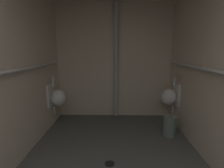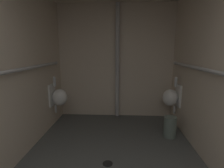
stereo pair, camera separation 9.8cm
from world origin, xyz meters
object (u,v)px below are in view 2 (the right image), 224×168
Objects in this scene: urinal_left_mid at (59,97)px; urinal_right_mid at (171,97)px; floor_drain at (108,163)px; waste_bin at (170,127)px; standpipe_back_wall at (117,62)px.

urinal_right_mid is (2.28, 0.09, 0.00)m from urinal_left_mid.
waste_bin reaches higher than floor_drain.
urinal_right_mid is 1.87m from floor_drain.
urinal_right_mid is at bearing -21.19° from standpipe_back_wall.
standpipe_back_wall is at bearing 87.04° from floor_drain.
urinal_left_mid reaches higher than floor_drain.
floor_drain is (1.09, -1.22, -0.60)m from urinal_left_mid.
urinal_left_mid is 1.45m from standpipe_back_wall.
urinal_right_mid is at bearing 47.70° from floor_drain.
urinal_left_mid reaches higher than waste_bin.
standpipe_back_wall reaches higher than waste_bin.
urinal_left_mid is 1.00× the size of urinal_right_mid.
standpipe_back_wall is (1.18, 0.52, 0.67)m from urinal_left_mid.
waste_bin is at bearing -10.71° from urinal_left_mid.
urinal_left_mid is at bearing -177.77° from urinal_right_mid.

